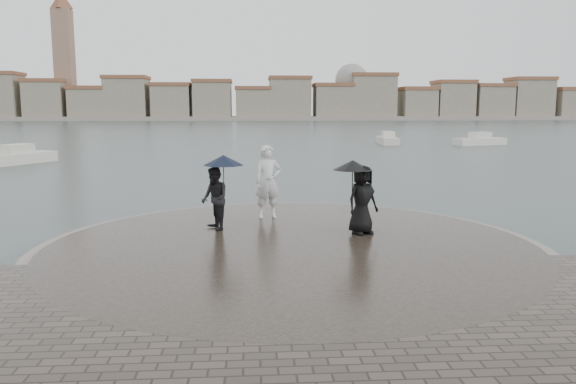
{
  "coord_description": "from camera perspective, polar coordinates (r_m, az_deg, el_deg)",
  "views": [
    {
      "loc": [
        -0.99,
        -9.92,
        3.66
      ],
      "look_at": [
        0.0,
        4.8,
        1.45
      ],
      "focal_mm": 35.0,
      "sensor_mm": 36.0,
      "label": 1
    }
  ],
  "objects": [
    {
      "name": "quay_tip",
      "position": [
        13.9,
        0.36,
        -5.98
      ],
      "size": [
        11.9,
        11.9,
        0.36
      ],
      "primitive_type": "cylinder",
      "color": "#2D261E",
      "rests_on": "ground"
    },
    {
      "name": "boats",
      "position": [
        50.55,
        4.36,
        4.78
      ],
      "size": [
        43.07,
        24.53,
        1.5
      ],
      "color": "beige",
      "rests_on": "ground"
    },
    {
      "name": "kerb_ring",
      "position": [
        13.9,
        0.36,
        -6.06
      ],
      "size": [
        12.5,
        12.5,
        0.32
      ],
      "primitive_type": "cylinder",
      "color": "gray",
      "rests_on": "ground"
    },
    {
      "name": "visitor_left",
      "position": [
        15.36,
        -7.22,
        0.4
      ],
      "size": [
        1.28,
        1.18,
        2.04
      ],
      "color": "black",
      "rests_on": "quay_tip"
    },
    {
      "name": "far_skyline",
      "position": [
        170.72,
        -5.71,
        9.14
      ],
      "size": [
        260.0,
        20.0,
        37.0
      ],
      "color": "gray",
      "rests_on": "ground"
    },
    {
      "name": "statue",
      "position": [
        16.9,
        -2.04,
        1.04
      ],
      "size": [
        0.88,
        0.65,
        2.2
      ],
      "primitive_type": "imported",
      "rotation": [
        0.0,
        0.0,
        0.17
      ],
      "color": "silver",
      "rests_on": "quay_tip"
    },
    {
      "name": "visitor_right",
      "position": [
        14.86,
        7.32,
        0.06
      ],
      "size": [
        1.31,
        1.1,
        1.95
      ],
      "color": "black",
      "rests_on": "quay_tip"
    },
    {
      "name": "ground",
      "position": [
        10.62,
        1.78,
        -11.65
      ],
      "size": [
        400.0,
        400.0,
        0.0
      ],
      "primitive_type": "plane",
      "color": "#2B3835",
      "rests_on": "ground"
    }
  ]
}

